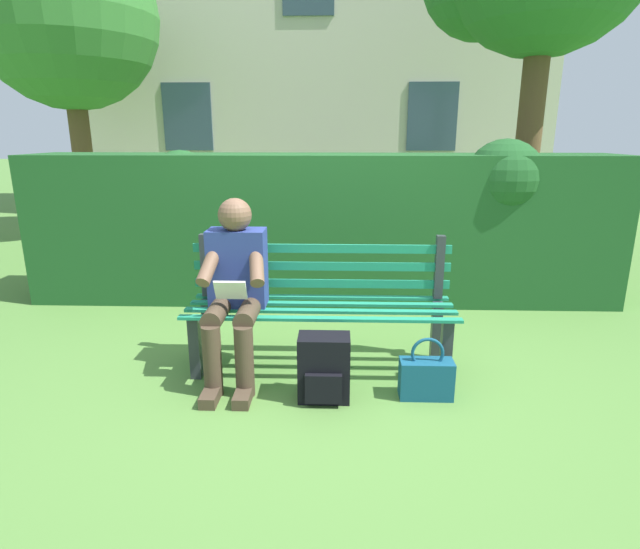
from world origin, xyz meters
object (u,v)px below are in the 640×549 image
backpack (324,368)px  person_seated (235,285)px  park_bench (321,302)px  tree_far (61,22)px  handbag (426,377)px

backpack → person_seated: bearing=-28.7°
park_bench → tree_far: 6.69m
park_bench → person_seated: (0.56, 0.18, 0.17)m
park_bench → tree_far: size_ratio=0.40×
park_bench → backpack: (-0.04, 0.50, -0.26)m
person_seated → tree_far: bearing=-55.0°
backpack → handbag: (-0.63, -0.04, -0.07)m
person_seated → tree_far: (3.40, -4.86, 2.53)m
park_bench → person_seated: person_seated is taller
handbag → backpack: bearing=3.6°
person_seated → backpack: 0.80m
tree_far → person_seated: bearing=125.0°
park_bench → handbag: park_bench is taller
person_seated → tree_far: tree_far is taller
backpack → tree_far: bearing=-52.4°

